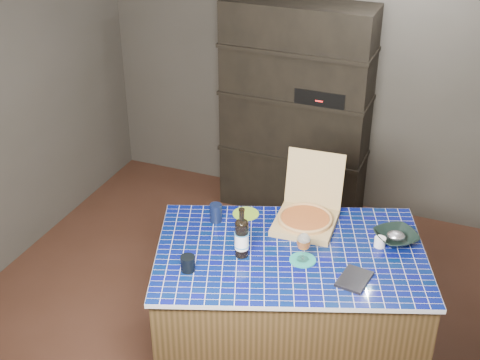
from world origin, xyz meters
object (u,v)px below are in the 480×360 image
at_px(pizza_box, 306,216).
at_px(bowl, 396,237).
at_px(dvd_case, 354,279).
at_px(mead_bottle, 242,237).
at_px(kitchen_island, 288,308).
at_px(wine_glass, 304,242).

xyz_separation_m(pizza_box, bowl, (0.55, 0.02, -0.03)).
height_order(pizza_box, dvd_case, pizza_box).
bearing_deg(mead_bottle, pizza_box, 61.30).
bearing_deg(dvd_case, bowl, 81.35).
height_order(kitchen_island, dvd_case, dvd_case).
distance_m(wine_glass, dvd_case, 0.34).
bearing_deg(kitchen_island, dvd_case, -37.93).
relative_size(pizza_box, bowl, 1.90).
height_order(pizza_box, mead_bottle, pizza_box).
height_order(kitchen_island, pizza_box, pizza_box).
bearing_deg(bowl, dvd_case, -106.94).
height_order(kitchen_island, wine_glass, wine_glass).
relative_size(pizza_box, dvd_case, 2.19).
relative_size(wine_glass, dvd_case, 0.84).
bearing_deg(bowl, pizza_box, -178.10).
distance_m(pizza_box, mead_bottle, 0.52).
distance_m(dvd_case, bowl, 0.48).
bearing_deg(kitchen_island, wine_glass, -53.94).
bearing_deg(pizza_box, bowl, -1.58).
distance_m(kitchen_island, pizza_box, 0.57).
relative_size(kitchen_island, bowl, 7.40).
relative_size(pizza_box, mead_bottle, 1.47).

